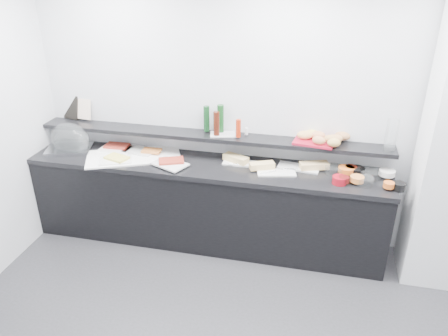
% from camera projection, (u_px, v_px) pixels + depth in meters
% --- Properties ---
extents(back_wall, '(5.00, 0.02, 2.70)m').
position_uv_depth(back_wall, '(281.00, 116.00, 4.27)').
color(back_wall, silver).
rests_on(back_wall, ground).
extents(buffet_cabinet, '(3.60, 0.60, 0.85)m').
position_uv_depth(buffet_cabinet, '(206.00, 205.00, 4.55)').
color(buffet_cabinet, black).
rests_on(buffet_cabinet, ground).
extents(counter_top, '(3.62, 0.62, 0.05)m').
position_uv_depth(counter_top, '(205.00, 166.00, 4.36)').
color(counter_top, black).
rests_on(counter_top, buffet_cabinet).
extents(wall_shelf, '(3.60, 0.25, 0.04)m').
position_uv_depth(wall_shelf, '(209.00, 136.00, 4.40)').
color(wall_shelf, black).
rests_on(wall_shelf, back_wall).
extents(cloche_base, '(0.53, 0.43, 0.04)m').
position_uv_depth(cloche_base, '(70.00, 149.00, 4.63)').
color(cloche_base, '#B9BCC0').
rests_on(cloche_base, counter_top).
extents(cloche_dome, '(0.49, 0.36, 0.34)m').
position_uv_depth(cloche_dome, '(70.00, 139.00, 4.62)').
color(cloche_dome, white).
rests_on(cloche_dome, cloche_base).
extents(linen_runner, '(1.04, 0.79, 0.01)m').
position_uv_depth(linen_runner, '(134.00, 156.00, 4.49)').
color(linen_runner, white).
rests_on(linen_runner, counter_top).
extents(platter_meat_a, '(0.33, 0.23, 0.01)m').
position_uv_depth(platter_meat_a, '(116.00, 149.00, 4.63)').
color(platter_meat_a, white).
rests_on(platter_meat_a, linen_runner).
extents(food_meat_a, '(0.25, 0.16, 0.02)m').
position_uv_depth(food_meat_a, '(117.00, 146.00, 4.66)').
color(food_meat_a, maroon).
rests_on(food_meat_a, platter_meat_a).
extents(platter_salmon, '(0.36, 0.27, 0.01)m').
position_uv_depth(platter_salmon, '(140.00, 151.00, 4.59)').
color(platter_salmon, silver).
rests_on(platter_salmon, linen_runner).
extents(food_salmon, '(0.20, 0.13, 0.02)m').
position_uv_depth(food_salmon, '(152.00, 151.00, 4.54)').
color(food_salmon, orange).
rests_on(food_salmon, platter_salmon).
extents(platter_cheese, '(0.37, 0.32, 0.01)m').
position_uv_depth(platter_cheese, '(115.00, 160.00, 4.37)').
color(platter_cheese, white).
rests_on(platter_cheese, linen_runner).
extents(food_cheese, '(0.26, 0.21, 0.02)m').
position_uv_depth(food_cheese, '(117.00, 158.00, 4.38)').
color(food_cheese, '#E1D157').
rests_on(food_cheese, platter_cheese).
extents(platter_meat_b, '(0.40, 0.34, 0.01)m').
position_uv_depth(platter_meat_b, '(170.00, 164.00, 4.29)').
color(platter_meat_b, silver).
rests_on(platter_meat_b, linen_runner).
extents(food_meat_b, '(0.29, 0.24, 0.02)m').
position_uv_depth(food_meat_b, '(171.00, 161.00, 4.32)').
color(food_meat_b, maroon).
rests_on(food_meat_b, platter_meat_b).
extents(sandwich_plate_left, '(0.34, 0.14, 0.01)m').
position_uv_depth(sandwich_plate_left, '(240.00, 163.00, 4.35)').
color(sandwich_plate_left, white).
rests_on(sandwich_plate_left, counter_top).
extents(sandwich_food_left, '(0.28, 0.20, 0.06)m').
position_uv_depth(sandwich_food_left, '(236.00, 158.00, 4.35)').
color(sandwich_food_left, '#DBB973').
rests_on(sandwich_food_left, sandwich_plate_left).
extents(tongs_left, '(0.16, 0.05, 0.01)m').
position_uv_depth(tongs_left, '(234.00, 164.00, 4.29)').
color(tongs_left, silver).
rests_on(tongs_left, sandwich_plate_left).
extents(sandwich_plate_mid, '(0.39, 0.23, 0.01)m').
position_uv_depth(sandwich_plate_mid, '(276.00, 173.00, 4.15)').
color(sandwich_plate_mid, white).
rests_on(sandwich_plate_mid, counter_top).
extents(sandwich_food_mid, '(0.26, 0.18, 0.06)m').
position_uv_depth(sandwich_food_mid, '(262.00, 166.00, 4.21)').
color(sandwich_food_mid, '#DCB973').
rests_on(sandwich_food_mid, sandwich_plate_mid).
extents(tongs_mid, '(0.14, 0.10, 0.01)m').
position_uv_depth(tongs_mid, '(268.00, 172.00, 4.14)').
color(tongs_mid, silver).
rests_on(tongs_mid, sandwich_plate_mid).
extents(sandwich_plate_right, '(0.41, 0.21, 0.01)m').
position_uv_depth(sandwich_plate_right, '(299.00, 167.00, 4.25)').
color(sandwich_plate_right, silver).
rests_on(sandwich_plate_right, counter_top).
extents(sandwich_food_right, '(0.29, 0.19, 0.06)m').
position_uv_depth(sandwich_food_right, '(314.00, 165.00, 4.21)').
color(sandwich_food_right, '#DFB675').
rests_on(sandwich_food_right, sandwich_plate_right).
extents(tongs_right, '(0.16, 0.05, 0.01)m').
position_uv_depth(tongs_right, '(289.00, 169.00, 4.19)').
color(tongs_right, silver).
rests_on(tongs_right, sandwich_plate_right).
extents(bowl_glass_fruit, '(0.20, 0.20, 0.07)m').
position_uv_depth(bowl_glass_fruit, '(335.00, 170.00, 4.14)').
color(bowl_glass_fruit, white).
rests_on(bowl_glass_fruit, counter_top).
extents(fill_glass_fruit, '(0.16, 0.16, 0.05)m').
position_uv_depth(fill_glass_fruit, '(346.00, 170.00, 4.12)').
color(fill_glass_fruit, orange).
rests_on(fill_glass_fruit, bowl_glass_fruit).
extents(bowl_black_jam, '(0.19, 0.19, 0.07)m').
position_uv_depth(bowl_black_jam, '(357.00, 171.00, 4.12)').
color(bowl_black_jam, black).
rests_on(bowl_black_jam, counter_top).
extents(fill_black_jam, '(0.14, 0.14, 0.05)m').
position_uv_depth(fill_black_jam, '(351.00, 169.00, 4.14)').
color(fill_black_jam, '#5E1A0D').
rests_on(fill_black_jam, bowl_black_jam).
extents(bowl_glass_cream, '(0.25, 0.25, 0.07)m').
position_uv_depth(bowl_glass_cream, '(370.00, 174.00, 4.07)').
color(bowl_glass_cream, white).
rests_on(bowl_glass_cream, counter_top).
extents(fill_glass_cream, '(0.17, 0.17, 0.05)m').
position_uv_depth(fill_glass_cream, '(387.00, 173.00, 4.06)').
color(fill_glass_cream, white).
rests_on(fill_glass_cream, bowl_glass_cream).
extents(bowl_red_jam, '(0.17, 0.17, 0.07)m').
position_uv_depth(bowl_red_jam, '(339.00, 180.00, 3.95)').
color(bowl_red_jam, maroon).
rests_on(bowl_red_jam, counter_top).
extents(fill_red_jam, '(0.11, 0.11, 0.05)m').
position_uv_depth(fill_red_jam, '(344.00, 179.00, 3.94)').
color(fill_red_jam, '#510B0C').
rests_on(fill_red_jam, bowl_red_jam).
extents(bowl_glass_salmon, '(0.16, 0.16, 0.07)m').
position_uv_depth(bowl_glass_salmon, '(365.00, 181.00, 3.94)').
color(bowl_glass_salmon, white).
rests_on(bowl_glass_salmon, counter_top).
extents(fill_glass_salmon, '(0.15, 0.15, 0.05)m').
position_uv_depth(fill_glass_salmon, '(357.00, 179.00, 3.95)').
color(fill_glass_salmon, orange).
rests_on(fill_glass_salmon, bowl_glass_salmon).
extents(bowl_black_fruit, '(0.14, 0.14, 0.07)m').
position_uv_depth(bowl_black_fruit, '(399.00, 186.00, 3.85)').
color(bowl_black_fruit, black).
rests_on(bowl_black_fruit, counter_top).
extents(fill_black_fruit, '(0.10, 0.10, 0.05)m').
position_uv_depth(fill_black_fruit, '(389.00, 185.00, 3.84)').
color(fill_black_fruit, '#D95E1D').
rests_on(fill_black_fruit, bowl_black_fruit).
extents(framed_print, '(0.21, 0.12, 0.26)m').
position_uv_depth(framed_print, '(71.00, 107.00, 4.76)').
color(framed_print, black).
rests_on(framed_print, wall_shelf).
extents(print_art, '(0.20, 0.08, 0.22)m').
position_uv_depth(print_art, '(83.00, 109.00, 4.70)').
color(print_art, beige).
rests_on(print_art, framed_print).
extents(condiment_tray, '(0.30, 0.22, 0.01)m').
position_uv_depth(condiment_tray, '(224.00, 134.00, 4.37)').
color(condiment_tray, silver).
rests_on(condiment_tray, wall_shelf).
extents(bottle_green_a, '(0.06, 0.06, 0.26)m').
position_uv_depth(bottle_green_a, '(207.00, 119.00, 4.38)').
color(bottle_green_a, '#0F3717').
rests_on(bottle_green_a, condiment_tray).
extents(bottle_brown, '(0.07, 0.07, 0.24)m').
position_uv_depth(bottle_brown, '(217.00, 124.00, 4.29)').
color(bottle_brown, '#3B140A').
rests_on(bottle_brown, condiment_tray).
extents(bottle_green_b, '(0.07, 0.07, 0.28)m').
position_uv_depth(bottle_green_b, '(221.00, 119.00, 4.36)').
color(bottle_green_b, '#103D16').
rests_on(bottle_green_b, condiment_tray).
extents(bottle_hot, '(0.06, 0.06, 0.18)m').
position_uv_depth(bottle_hot, '(238.00, 128.00, 4.25)').
color(bottle_hot, '#B2280C').
rests_on(bottle_hot, condiment_tray).
extents(shaker_salt, '(0.03, 0.03, 0.07)m').
position_uv_depth(shaker_salt, '(236.00, 133.00, 4.30)').
color(shaker_salt, silver).
rests_on(shaker_salt, condiment_tray).
extents(shaker_pepper, '(0.04, 0.04, 0.07)m').
position_uv_depth(shaker_pepper, '(247.00, 131.00, 4.33)').
color(shaker_pepper, white).
rests_on(shaker_pepper, condiment_tray).
extents(bread_tray, '(0.41, 0.32, 0.02)m').
position_uv_depth(bread_tray, '(314.00, 142.00, 4.19)').
color(bread_tray, '#A6112A').
rests_on(bread_tray, wall_shelf).
extents(bread_roll_nw, '(0.16, 0.12, 0.08)m').
position_uv_depth(bread_roll_nw, '(312.00, 134.00, 4.23)').
color(bread_roll_nw, gold).
rests_on(bread_roll_nw, bread_tray).
extents(bread_roll_n, '(0.15, 0.10, 0.08)m').
position_uv_depth(bread_roll_n, '(318.00, 135.00, 4.20)').
color(bread_roll_n, '#C6794B').
rests_on(bread_roll_n, bread_tray).
extents(bread_roll_ne, '(0.16, 0.12, 0.08)m').
position_uv_depth(bread_roll_ne, '(343.00, 136.00, 4.18)').
color(bread_roll_ne, '#AC6F41').
rests_on(bread_roll_ne, bread_tray).
extents(bread_roll_sw, '(0.14, 0.11, 0.08)m').
position_uv_depth(bread_roll_sw, '(319.00, 140.00, 4.08)').
color(bread_roll_sw, '#BD7748').
rests_on(bread_roll_sw, bread_tray).
extents(bread_roll_s, '(0.14, 0.10, 0.08)m').
position_uv_depth(bread_roll_s, '(334.00, 143.00, 4.03)').
color(bread_roll_s, '#BB9447').
rests_on(bread_roll_s, bread_tray).
extents(bread_roll_se, '(0.15, 0.12, 0.08)m').
position_uv_depth(bread_roll_se, '(331.00, 139.00, 4.11)').
color(bread_roll_se, '#AA7941').
rests_on(bread_roll_se, bread_tray).
extents(bread_roll_midw, '(0.16, 0.12, 0.08)m').
position_uv_depth(bread_roll_midw, '(305.00, 135.00, 4.20)').
color(bread_roll_midw, tan).
rests_on(bread_roll_midw, bread_tray).
extents(bread_roll_mide, '(0.17, 0.13, 0.08)m').
position_uv_depth(bread_roll_mide, '(335.00, 139.00, 4.12)').
color(bread_roll_mide, '#BC8048').
rests_on(bread_roll_mide, bread_tray).
extents(carafe, '(0.12, 0.12, 0.30)m').
position_uv_depth(carafe, '(391.00, 136.00, 3.95)').
color(carafe, silver).
rests_on(carafe, wall_shelf).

